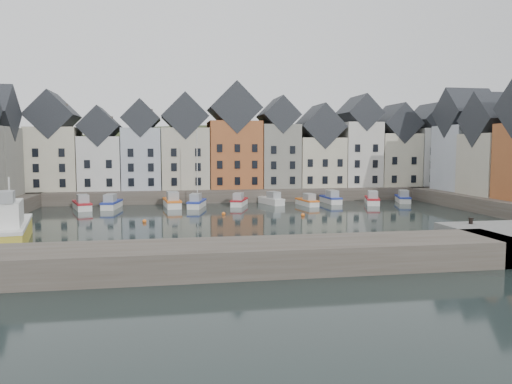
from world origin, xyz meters
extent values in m
plane|color=black|center=(0.00, 0.00, 0.00)|extent=(260.00, 260.00, 0.00)
cube|color=#453E35|center=(0.00, 30.00, 1.00)|extent=(90.00, 16.00, 2.00)
cube|color=#453E35|center=(-10.00, -22.00, 1.00)|extent=(50.00, 6.00, 2.00)
ellipsoid|color=#232D16|center=(0.00, 56.00, -18.00)|extent=(153.60, 70.40, 64.00)
sphere|color=black|center=(-13.94, 50.93, 8.70)|extent=(5.77, 5.77, 5.77)
sphere|color=black|center=(24.86, 60.75, 8.12)|extent=(5.27, 5.27, 5.27)
sphere|color=black|center=(31.82, 54.20, 7.88)|extent=(5.07, 5.07, 5.07)
sphere|color=black|center=(14.28, 55.19, 7.82)|extent=(5.01, 5.01, 5.01)
sphere|color=black|center=(-37.67, 56.61, 6.57)|extent=(3.94, 3.94, 3.94)
sphere|color=black|center=(28.33, 60.25, 8.05)|extent=(5.21, 5.21, 5.21)
sphere|color=black|center=(1.99, 58.64, 8.32)|extent=(5.45, 5.45, 5.45)
sphere|color=black|center=(37.80, 48.31, 7.21)|extent=(4.49, 4.49, 4.49)
cube|color=beige|center=(-29.17, 28.00, 7.04)|extent=(7.67, 8.00, 10.07)
cube|color=black|center=(-29.17, 28.00, 13.97)|extent=(7.67, 8.16, 7.67)
cube|color=silver|center=(-21.90, 28.00, 6.30)|extent=(6.56, 8.00, 8.61)
cube|color=black|center=(-21.90, 28.00, 12.23)|extent=(6.56, 8.16, 6.56)
cube|color=#ADB5C0|center=(-15.37, 28.00, 7.01)|extent=(6.20, 8.00, 10.02)
cube|color=black|center=(-15.37, 28.00, 13.55)|extent=(6.20, 8.16, 6.20)
cube|color=#B7B09B|center=(-8.27, 28.00, 7.04)|extent=(7.70, 8.00, 10.08)
cube|color=black|center=(-8.27, 28.00, 13.98)|extent=(7.70, 8.16, 7.70)
cube|color=#A4582E|center=(0.07, 28.00, 7.64)|extent=(8.69, 8.00, 11.28)
cube|color=black|center=(0.07, 28.00, 15.43)|extent=(8.69, 8.16, 8.69)
cube|color=gray|center=(7.78, 28.00, 7.39)|extent=(6.43, 8.00, 10.78)
cube|color=black|center=(7.78, 28.00, 14.37)|extent=(6.43, 8.16, 6.43)
cube|color=beige|center=(15.08, 28.00, 6.28)|extent=(7.88, 8.00, 8.56)
cube|color=black|center=(15.08, 28.00, 12.51)|extent=(7.88, 8.16, 7.88)
cube|color=beige|center=(22.42, 28.00, 7.64)|extent=(6.50, 8.00, 11.27)
cube|color=black|center=(22.42, 28.00, 14.88)|extent=(6.50, 8.16, 6.50)
cube|color=beige|center=(29.43, 28.00, 6.66)|extent=(7.23, 8.00, 9.32)
cube|color=black|center=(29.43, 28.00, 13.11)|extent=(7.23, 8.16, 7.23)
cube|color=silver|center=(36.28, 28.00, 7.16)|extent=(6.18, 8.00, 10.32)
cube|color=black|center=(36.28, 28.00, 13.85)|extent=(6.18, 8.16, 6.18)
cube|color=#ADB5C0|center=(36.00, 16.26, 7.19)|extent=(7.47, 8.00, 10.38)
cube|color=black|center=(36.00, 16.26, 14.36)|extent=(7.62, 8.00, 8.00)
cube|color=#B7B09B|center=(36.00, 8.26, 6.44)|extent=(8.14, 8.00, 8.89)
cube|color=black|center=(36.00, 8.26, 12.87)|extent=(8.30, 8.00, 8.00)
sphere|color=orange|center=(-4.00, 8.00, 0.15)|extent=(0.50, 0.50, 0.50)
sphere|color=orange|center=(6.00, 5.00, 0.15)|extent=(0.50, 0.50, 0.50)
sphere|color=orange|center=(-14.00, 3.00, 0.15)|extent=(0.50, 0.50, 0.50)
cube|color=silver|center=(-23.42, 17.47, 0.36)|extent=(3.59, 6.52, 1.14)
cube|color=#A51720|center=(-23.42, 17.47, 0.99)|extent=(3.72, 6.67, 0.26)
cube|color=gray|center=(-23.15, 16.57, 1.61)|extent=(2.11, 2.81, 1.25)
cube|color=silver|center=(-19.35, 18.17, 0.35)|extent=(2.57, 6.22, 1.11)
cube|color=#213198|center=(-19.35, 18.17, 0.96)|extent=(2.69, 6.35, 0.25)
cube|color=gray|center=(-19.46, 17.27, 1.56)|extent=(1.71, 2.58, 1.21)
cube|color=silver|center=(-10.63, 18.14, 0.39)|extent=(2.69, 6.88, 1.23)
cube|color=orange|center=(-10.63, 18.14, 1.06)|extent=(2.82, 7.03, 0.28)
cube|color=gray|center=(-10.53, 17.14, 1.73)|extent=(1.83, 2.83, 1.34)
cube|color=silver|center=(-7.00, 17.08, 0.35)|extent=(3.18, 6.26, 1.10)
cube|color=#213198|center=(-7.00, 17.08, 0.95)|extent=(3.31, 6.40, 0.25)
cube|color=gray|center=(-7.21, 16.21, 1.55)|extent=(1.93, 2.67, 1.20)
cylinder|color=silver|center=(-6.85, 17.66, 6.00)|extent=(0.14, 0.14, 11.00)
cube|color=silver|center=(-0.40, 18.50, 0.33)|extent=(3.36, 5.83, 1.02)
cube|color=#A51720|center=(-0.40, 18.50, 0.88)|extent=(3.49, 5.96, 0.23)
cube|color=gray|center=(-0.67, 17.71, 1.44)|extent=(1.95, 2.53, 1.12)
cube|color=silver|center=(4.76, 19.33, 0.33)|extent=(3.28, 5.99, 1.05)
cube|color=silver|center=(4.76, 19.33, 0.91)|extent=(3.40, 6.13, 0.24)
cube|color=gray|center=(5.00, 18.50, 1.48)|extent=(1.93, 2.58, 1.15)
cube|color=silver|center=(9.84, 16.61, 0.31)|extent=(2.40, 5.55, 0.98)
cube|color=orange|center=(9.84, 16.61, 0.85)|extent=(2.50, 5.67, 0.22)
cube|color=gray|center=(9.96, 15.82, 1.39)|extent=(1.56, 2.31, 1.07)
cube|color=silver|center=(14.50, 19.39, 0.35)|extent=(2.00, 6.03, 1.09)
cube|color=#213198|center=(14.50, 19.39, 0.94)|extent=(2.11, 6.15, 0.25)
cube|color=gray|center=(14.53, 18.50, 1.54)|extent=(1.48, 2.43, 1.19)
cube|color=silver|center=(20.47, 16.66, 0.35)|extent=(3.63, 6.32, 1.11)
cube|color=#A51720|center=(20.47, 16.66, 0.96)|extent=(3.77, 6.47, 0.25)
cube|color=gray|center=(20.18, 15.80, 1.56)|extent=(2.11, 2.74, 1.21)
cube|color=silver|center=(26.47, 18.32, 0.34)|extent=(3.40, 6.01, 1.06)
cube|color=#213198|center=(26.47, 18.32, 0.91)|extent=(3.53, 6.15, 0.24)
cube|color=gray|center=(26.21, 17.50, 1.49)|extent=(1.98, 2.60, 1.15)
cube|color=gold|center=(-25.77, -8.18, 0.71)|extent=(5.45, 12.58, 2.03)
cube|color=silver|center=(-25.77, -8.18, 1.83)|extent=(5.57, 12.69, 0.30)
cube|color=silver|center=(-25.39, -10.18, 3.05)|extent=(3.53, 5.48, 2.23)
cube|color=gray|center=(-25.11, -11.68, 4.67)|extent=(2.21, 2.53, 1.02)
cylinder|color=silver|center=(-26.15, -6.19, 4.06)|extent=(0.16, 0.16, 4.06)
cylinder|color=black|center=(15.74, -16.50, 2.25)|extent=(0.36, 0.36, 0.50)
cylinder|color=black|center=(15.74, -16.50, 2.52)|extent=(0.48, 0.48, 0.08)
camera|label=1|loc=(-11.17, -57.04, 8.88)|focal=35.00mm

